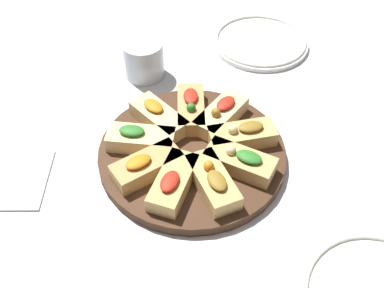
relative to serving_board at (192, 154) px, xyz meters
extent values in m
plane|color=silver|center=(0.00, 0.00, -0.01)|extent=(3.00, 3.00, 0.00)
cylinder|color=#422819|center=(0.00, 0.00, 0.00)|extent=(0.32, 0.32, 0.02)
cube|color=tan|center=(0.02, -0.09, 0.02)|extent=(0.07, 0.12, 0.03)
ellipsoid|color=orange|center=(0.02, -0.10, 0.04)|extent=(0.04, 0.05, 0.01)
cube|color=tan|center=(0.07, -0.06, 0.02)|extent=(0.12, 0.11, 0.03)
ellipsoid|color=red|center=(0.08, -0.07, 0.04)|extent=(0.05, 0.05, 0.01)
cube|color=tan|center=(0.09, 0.00, 0.02)|extent=(0.12, 0.05, 0.03)
ellipsoid|color=olive|center=(0.10, 0.00, 0.04)|extent=(0.04, 0.03, 0.01)
sphere|color=orange|center=(0.07, 0.00, 0.04)|extent=(0.02, 0.02, 0.02)
cube|color=tan|center=(0.07, 0.06, 0.02)|extent=(0.12, 0.11, 0.03)
ellipsoid|color=#2D7A28|center=(0.08, 0.07, 0.04)|extent=(0.05, 0.05, 0.01)
sphere|color=beige|center=(0.05, 0.05, 0.04)|extent=(0.02, 0.02, 0.02)
cube|color=tan|center=(0.01, 0.09, 0.02)|extent=(0.07, 0.12, 0.03)
ellipsoid|color=olive|center=(0.02, 0.10, 0.04)|extent=(0.03, 0.05, 0.01)
sphere|color=beige|center=(0.01, 0.07, 0.04)|extent=(0.02, 0.02, 0.02)
cube|color=#E5C689|center=(-0.05, 0.08, 0.02)|extent=(0.10, 0.12, 0.03)
ellipsoid|color=red|center=(-0.05, 0.09, 0.04)|extent=(0.05, 0.05, 0.01)
sphere|color=olive|center=(-0.04, 0.06, 0.04)|extent=(0.02, 0.02, 0.02)
cube|color=tan|center=(-0.08, 0.03, 0.02)|extent=(0.12, 0.09, 0.03)
ellipsoid|color=red|center=(-0.10, 0.04, 0.04)|extent=(0.05, 0.04, 0.01)
sphere|color=#2D7A28|center=(-0.07, 0.02, 0.04)|extent=(0.02, 0.02, 0.02)
cube|color=#E5C689|center=(-0.08, -0.03, 0.02)|extent=(0.13, 0.09, 0.03)
ellipsoid|color=orange|center=(-0.10, -0.04, 0.04)|extent=(0.05, 0.04, 0.01)
cube|color=#E5C689|center=(-0.04, -0.08, 0.02)|extent=(0.10, 0.12, 0.03)
ellipsoid|color=#2D7A28|center=(-0.05, -0.09, 0.04)|extent=(0.04, 0.05, 0.01)
cylinder|color=white|center=(-0.27, 0.27, 0.00)|extent=(0.22, 0.22, 0.01)
torus|color=white|center=(-0.27, 0.27, 0.00)|extent=(0.21, 0.21, 0.01)
cylinder|color=silver|center=(-0.26, -0.01, 0.03)|extent=(0.08, 0.08, 0.08)
cube|color=white|center=(-0.06, -0.30, -0.01)|extent=(0.16, 0.15, 0.01)
camera|label=1|loc=(0.49, -0.19, 0.58)|focal=42.00mm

